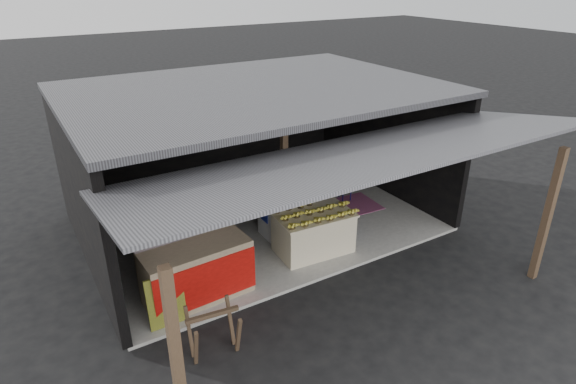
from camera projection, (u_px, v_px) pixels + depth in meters
ground at (324, 279)px, 8.70m from camera, size 80.00×80.00×0.00m
concrete_slab at (259, 222)px, 10.63m from camera, size 7.00×5.00×0.06m
shophouse at (249, 128)px, 10.00m from camera, size 7.40×7.29×3.02m
banana_table at (313, 232)px, 9.31m from camera, size 1.54×1.02×0.81m
banana_pile at (314, 210)px, 9.11m from camera, size 1.42×0.92×0.16m
white_crate at (284, 211)px, 9.91m from camera, size 0.94×0.65×1.03m
neighbor_stall at (197, 269)px, 7.94m from camera, size 1.79×0.88×1.81m
green_signboard at (166, 301)px, 7.34m from camera, size 0.58×0.12×0.87m
sawhorse at (213, 329)px, 6.82m from camera, size 0.77×0.73×0.75m
water_barrel at (334, 220)px, 10.05m from camera, size 0.38×0.38×0.56m
plastic_chair at (338, 180)px, 11.34m from camera, size 0.54×0.54×0.89m
magenta_rug at (346, 207)px, 11.22m from camera, size 1.57×1.10×0.01m
picture_frames at (204, 114)px, 11.61m from camera, size 1.62×0.04×0.46m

